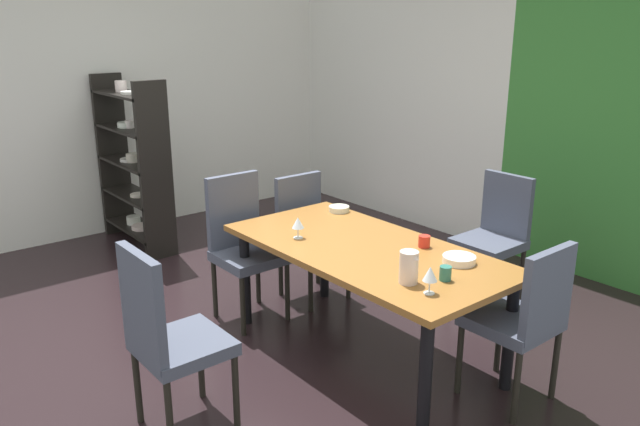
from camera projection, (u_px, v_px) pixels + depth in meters
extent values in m
cube|color=black|center=(238.00, 333.00, 4.39)|extent=(5.66, 5.81, 0.02)
cube|color=silver|center=(393.00, 85.00, 6.69)|extent=(2.96, 0.10, 2.86)
cube|color=silver|center=(79.00, 92.00, 6.02)|extent=(0.10, 5.81, 2.86)
cube|color=#945E29|center=(365.00, 250.00, 3.91)|extent=(1.89, 0.93, 0.04)
cylinder|color=black|center=(325.00, 254.00, 4.86)|extent=(0.07, 0.07, 0.70)
cylinder|color=black|center=(510.00, 335.00, 3.61)|extent=(0.07, 0.07, 0.70)
cylinder|color=black|center=(245.00, 278.00, 4.42)|extent=(0.07, 0.07, 0.70)
cylinder|color=black|center=(425.00, 379.00, 3.17)|extent=(0.07, 0.07, 0.70)
cube|color=#464C5D|center=(511.00, 321.00, 3.50)|extent=(0.44, 0.44, 0.07)
cube|color=#464C5D|center=(548.00, 293.00, 3.28)|extent=(0.05, 0.42, 0.48)
cylinder|color=black|center=(459.00, 359.00, 3.60)|extent=(0.04, 0.04, 0.44)
cylinder|color=black|center=(499.00, 339.00, 3.83)|extent=(0.04, 0.04, 0.44)
cylinder|color=black|center=(516.00, 388.00, 3.32)|extent=(0.04, 0.04, 0.44)
cylinder|color=black|center=(555.00, 364.00, 3.55)|extent=(0.04, 0.04, 0.44)
cube|color=#464C5D|center=(183.00, 346.00, 3.24)|extent=(0.44, 0.44, 0.07)
cube|color=#464C5D|center=(142.00, 307.00, 3.03)|extent=(0.42, 0.05, 0.57)
cylinder|color=black|center=(201.00, 362.00, 3.57)|extent=(0.04, 0.04, 0.44)
cylinder|color=black|center=(236.00, 392.00, 3.29)|extent=(0.04, 0.04, 0.44)
cylinder|color=black|center=(137.00, 386.00, 3.34)|extent=(0.04, 0.04, 0.44)
cylinder|color=black|center=(170.00, 419.00, 3.06)|extent=(0.04, 0.04, 0.44)
cube|color=#464C5D|center=(314.00, 240.00, 4.81)|extent=(0.44, 0.44, 0.07)
cube|color=#464C5D|center=(298.00, 204.00, 4.89)|extent=(0.05, 0.42, 0.48)
cylinder|color=black|center=(349.00, 272.00, 4.86)|extent=(0.04, 0.04, 0.44)
cylinder|color=black|center=(311.00, 284.00, 4.63)|extent=(0.04, 0.04, 0.44)
cylinder|color=black|center=(318.00, 258.00, 5.14)|extent=(0.04, 0.04, 0.44)
cylinder|color=black|center=(281.00, 269.00, 4.91)|extent=(0.04, 0.04, 0.44)
cube|color=#464C5D|center=(250.00, 257.00, 4.45)|extent=(0.44, 0.44, 0.07)
cube|color=#464C5D|center=(233.00, 213.00, 4.52)|extent=(0.05, 0.42, 0.57)
cylinder|color=black|center=(287.00, 292.00, 4.50)|extent=(0.04, 0.04, 0.44)
cylinder|color=black|center=(243.00, 306.00, 4.27)|extent=(0.04, 0.04, 0.44)
cylinder|color=black|center=(258.00, 276.00, 4.78)|extent=(0.04, 0.04, 0.44)
cylinder|color=black|center=(215.00, 288.00, 4.55)|extent=(0.04, 0.04, 0.44)
cube|color=#464C5D|center=(488.00, 244.00, 4.72)|extent=(0.44, 0.44, 0.07)
cube|color=#464C5D|center=(507.00, 207.00, 4.77)|extent=(0.42, 0.05, 0.51)
cylinder|color=black|center=(491.00, 289.00, 4.54)|extent=(0.04, 0.04, 0.44)
cylinder|color=black|center=(450.00, 273.00, 4.83)|extent=(0.04, 0.04, 0.44)
cylinder|color=black|center=(521.00, 276.00, 4.77)|extent=(0.04, 0.04, 0.44)
cylinder|color=black|center=(481.00, 262.00, 5.05)|extent=(0.04, 0.04, 0.44)
cube|color=black|center=(113.00, 155.00, 6.25)|extent=(0.05, 0.30, 1.61)
cube|color=black|center=(156.00, 173.00, 5.53)|extent=(0.05, 0.30, 1.61)
cube|color=black|center=(139.00, 228.00, 6.08)|extent=(1.01, 0.30, 0.02)
cylinder|color=beige|center=(142.00, 227.00, 6.01)|extent=(0.20, 0.20, 0.04)
cylinder|color=white|center=(134.00, 220.00, 6.15)|extent=(0.13, 0.13, 0.08)
cube|color=black|center=(136.00, 196.00, 5.98)|extent=(1.01, 0.30, 0.02)
cylinder|color=white|center=(138.00, 195.00, 5.93)|extent=(0.15, 0.15, 0.02)
cube|color=black|center=(133.00, 163.00, 5.89)|extent=(1.01, 0.30, 0.02)
cylinder|color=silver|center=(130.00, 160.00, 5.93)|extent=(0.19, 0.19, 0.02)
cylinder|color=beige|center=(133.00, 158.00, 5.88)|extent=(0.12, 0.12, 0.08)
cube|color=black|center=(130.00, 129.00, 5.79)|extent=(1.01, 0.30, 0.02)
cylinder|color=white|center=(127.00, 125.00, 5.83)|extent=(0.17, 0.17, 0.05)
cylinder|color=white|center=(129.00, 124.00, 5.78)|extent=(0.08, 0.08, 0.07)
cube|color=black|center=(127.00, 94.00, 5.70)|extent=(1.01, 0.30, 0.02)
cylinder|color=white|center=(130.00, 93.00, 5.63)|extent=(0.17, 0.17, 0.02)
cylinder|color=white|center=(121.00, 86.00, 5.77)|extent=(0.11, 0.11, 0.10)
cylinder|color=silver|center=(298.00, 238.00, 4.06)|extent=(0.06, 0.06, 0.00)
cylinder|color=silver|center=(298.00, 233.00, 4.05)|extent=(0.01, 0.01, 0.06)
cone|color=silver|center=(298.00, 223.00, 4.03)|extent=(0.08, 0.08, 0.07)
cylinder|color=silver|center=(429.00, 293.00, 3.23)|extent=(0.06, 0.06, 0.00)
cylinder|color=silver|center=(429.00, 287.00, 3.22)|extent=(0.01, 0.01, 0.07)
cone|color=silver|center=(430.00, 274.00, 3.20)|extent=(0.08, 0.08, 0.08)
cylinder|color=beige|center=(339.00, 209.00, 4.62)|extent=(0.15, 0.15, 0.04)
cylinder|color=white|center=(459.00, 259.00, 3.63)|extent=(0.19, 0.19, 0.04)
cylinder|color=red|center=(424.00, 241.00, 3.89)|extent=(0.07, 0.07, 0.07)
cylinder|color=#2A6C5E|center=(445.00, 273.00, 3.39)|extent=(0.07, 0.07, 0.08)
cylinder|color=beige|center=(409.00, 267.00, 3.34)|extent=(0.10, 0.10, 0.18)
cone|color=beige|center=(416.00, 256.00, 3.28)|extent=(0.04, 0.04, 0.03)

